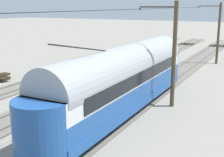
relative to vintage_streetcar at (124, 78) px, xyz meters
name	(u,v)px	position (x,y,z in m)	size (l,w,h in m)	color
ground_plane	(99,83)	(5.18, -5.69, -2.27)	(220.00, 220.00, 0.00)	gray
track_streetcar_siding	(155,89)	(0.00, -6.00, -2.21)	(2.80, 80.00, 0.18)	#666059
track_adjacent_siding	(100,82)	(5.18, -6.00, -2.21)	(2.80, 80.00, 0.18)	#666059
track_third_siding	(55,76)	(10.35, -6.00, -2.21)	(2.80, 80.00, 0.18)	#666059
vintage_streetcar	(124,78)	(0.00, 0.00, 0.00)	(2.65, 18.43, 5.08)	#1E4C93
catenary_pole_foreground	(218,32)	(-2.44, -20.34, 1.43)	(2.74, 0.28, 7.08)	#4C3D28
catenary_pole_mid_near	(173,53)	(-2.44, -2.47, 1.43)	(2.74, 0.28, 7.08)	#4C3D28
overhead_wire_run	(144,9)	(-0.05, -3.16, 4.27)	(2.53, 39.74, 0.18)	black
track_end_bumper	(144,60)	(5.18, -16.34, -1.87)	(1.80, 0.60, 0.80)	#B2A519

